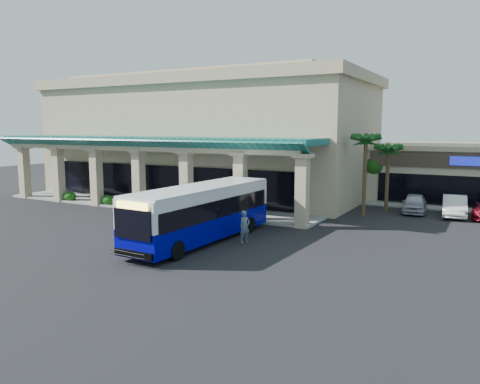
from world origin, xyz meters
The scene contains 11 objects.
ground centered at (0.00, 0.00, 0.00)m, with size 110.00×110.00×0.00m, color black.
main_building centered at (-8.00, 16.00, 5.67)m, with size 30.80×14.80×11.35m, color tan, non-canonical shape.
arcade centered at (-8.00, 6.80, 2.85)m, with size 30.00×6.20×5.70m, color #0D534D, non-canonical shape.
palm_0 centered at (8.50, 11.00, 3.30)m, with size 2.40×2.40×6.60m, color #114015, non-canonical shape.
palm_1 centered at (9.50, 14.00, 2.90)m, with size 2.40×2.40×5.80m, color #114015, non-canonical shape.
palm_2 centered at (-22.50, 6.50, 3.10)m, with size 2.40×2.40×6.20m, color #114015, non-canonical shape.
broadleaf_tree centered at (7.50, 19.00, 2.41)m, with size 2.60×2.60×4.81m, color #164710, non-canonical shape.
transit_bus centered at (2.39, -1.00, 1.58)m, with size 2.64×11.33×3.17m, color #02028F, non-canonical shape.
pedestrian centered at (4.66, -0.06, 0.91)m, with size 0.66×0.44×1.82m, color slate.
car_silver centered at (11.50, 14.40, 0.71)m, with size 1.68×4.19×1.43m, color #B0ADC1.
car_white centered at (14.29, 14.20, 0.76)m, with size 1.60×4.60×1.52m, color silver.
Camera 1 is at (16.71, -22.59, 6.40)m, focal length 35.00 mm.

